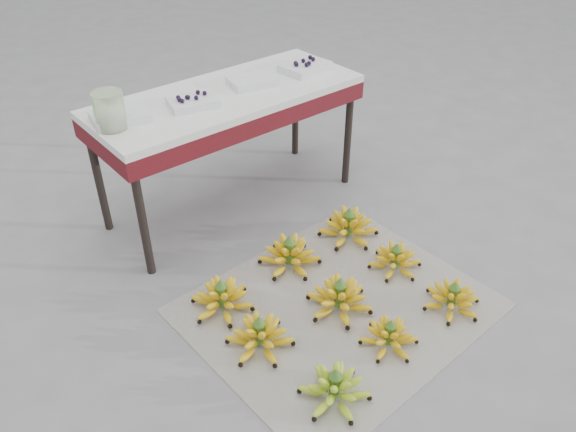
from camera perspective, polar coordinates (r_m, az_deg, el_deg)
ground at (r=2.59m, az=6.33°, el=-8.91°), size 60.00×60.00×0.00m
newspaper_mat at (r=2.57m, az=5.06°, el=-9.22°), size 1.28×1.08×0.01m
bunch_front_left at (r=2.20m, az=4.75°, el=-17.05°), size 0.33×0.33×0.17m
bunch_front_center at (r=2.40m, az=10.24°, el=-11.96°), size 0.24×0.24×0.15m
bunch_front_right at (r=2.62m, az=16.34°, el=-8.09°), size 0.28×0.28×0.16m
bunch_mid_left at (r=2.36m, az=-2.88°, el=-12.09°), size 0.31×0.31×0.17m
bunch_mid_center at (r=2.52m, az=5.23°, el=-8.30°), size 0.33×0.33×0.18m
bunch_mid_right at (r=2.77m, az=10.83°, el=-4.42°), size 0.29×0.29×0.15m
bunch_back_left at (r=2.53m, az=-6.72°, el=-8.33°), size 0.29×0.29×0.17m
bunch_back_center at (r=2.74m, az=0.17°, el=-4.00°), size 0.31×0.31×0.18m
bunch_back_right at (r=2.93m, az=6.16°, el=-1.11°), size 0.33×0.33×0.19m
vendor_table at (r=2.95m, az=-6.12°, el=11.02°), size 1.41×0.56×0.68m
tray_far_left at (r=2.70m, az=-16.70°, el=9.63°), size 0.28×0.22×0.04m
tray_left at (r=2.78m, az=-9.64°, el=11.35°), size 0.26×0.22×0.06m
tray_right at (r=2.99m, az=-3.67°, el=13.49°), size 0.26×0.21×0.04m
tray_far_right at (r=3.18m, az=1.72°, el=14.93°), size 0.28×0.21×0.07m
glass_jar at (r=2.62m, az=-17.68°, el=10.18°), size 0.15×0.15×0.17m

